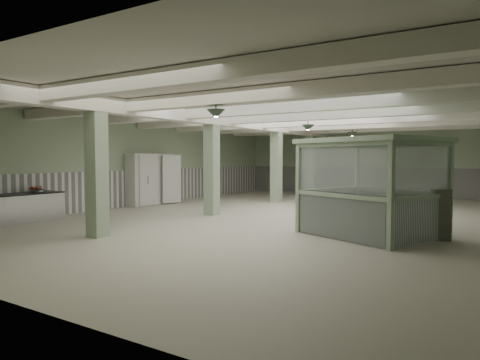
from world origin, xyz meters
The scene contains 26 objects.
floor centered at (0.00, 0.00, 0.00)m, with size 20.00×20.00×0.00m, color beige.
ceiling centered at (0.00, 0.00, 3.60)m, with size 14.00×20.00×0.02m, color beige.
wall_back centered at (0.00, 10.00, 1.80)m, with size 14.00×0.02×3.60m, color #99AB89.
wall_left centered at (-7.00, 0.00, 1.80)m, with size 0.02×20.00×3.60m, color #99AB89.
wainscot_left centered at (-6.97, 0.00, 0.75)m, with size 0.05×19.90×1.50m, color white.
wainscot_back centered at (0.00, 9.97, 0.75)m, with size 13.90×0.05×1.50m, color white.
girder centered at (-2.50, 0.00, 3.38)m, with size 0.45×19.90×0.40m, color white.
beam_a centered at (0.00, -7.50, 3.42)m, with size 13.90×0.35×0.32m, color white.
beam_b centered at (0.00, -5.00, 3.42)m, with size 13.90×0.35×0.32m, color white.
beam_c centered at (0.00, -2.50, 3.42)m, with size 13.90×0.35×0.32m, color white.
beam_d centered at (0.00, 0.00, 3.42)m, with size 13.90×0.35×0.32m, color white.
beam_e centered at (0.00, 2.50, 3.42)m, with size 13.90×0.35×0.32m, color white.
beam_f centered at (0.00, 5.00, 3.42)m, with size 13.90×0.35×0.32m, color white.
beam_g centered at (0.00, 7.50, 3.42)m, with size 13.90×0.35×0.32m, color white.
column_a centered at (-2.50, -6.00, 1.80)m, with size 0.42×0.42×3.60m, color #94AD8B.
column_b centered at (-2.50, -1.00, 1.80)m, with size 0.42×0.42×3.60m, color #94AD8B.
column_c centered at (-2.50, 4.00, 1.80)m, with size 0.42×0.42×3.60m, color #94AD8B.
column_d centered at (-2.50, 8.00, 1.80)m, with size 0.42×0.42×3.60m, color #94AD8B.
pendant_front centered at (0.50, -5.00, 3.05)m, with size 0.44×0.44×0.22m, color #324235.
pendant_mid centered at (0.50, 0.50, 3.05)m, with size 0.44×0.44×0.22m, color #324235.
pendant_back centered at (0.50, 5.50, 3.05)m, with size 0.44×0.44×0.22m, color #324235.
veg_colander centered at (-6.48, -5.08, 1.01)m, with size 0.47×0.47×0.21m, color #47474D, non-canonical shape.
orange_bowl centered at (-6.66, -5.12, 0.95)m, with size 0.28×0.28×0.10m, color #B2B2B7.
walkin_cooler centered at (-6.62, 0.27, 1.10)m, with size 0.92×2.40×2.20m.
guard_booth centered at (3.36, -2.08, 1.72)m, with size 3.91×3.66×2.52m.
filing_cabinet centered at (4.99, -1.72, 0.63)m, with size 0.41×0.58×1.26m, color #4E5244.
Camera 1 is at (6.33, -13.28, 2.03)m, focal length 32.00 mm.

